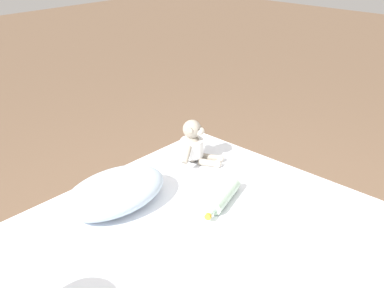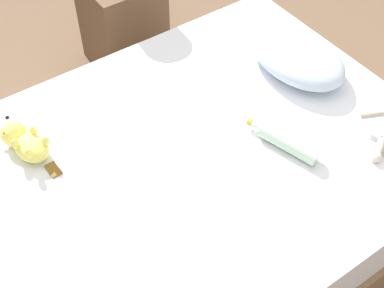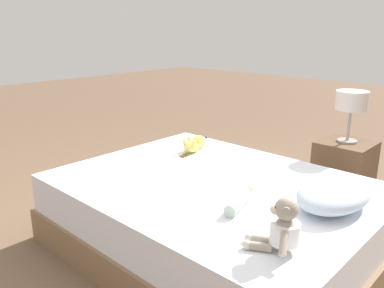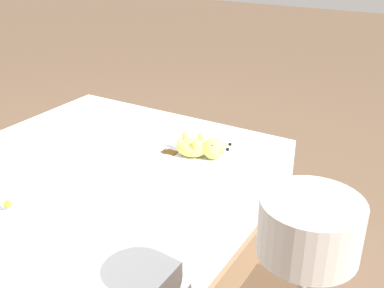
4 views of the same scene
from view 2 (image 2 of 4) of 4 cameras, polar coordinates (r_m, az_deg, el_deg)
The scene contains 6 objects.
ground_plane at distance 2.37m, azimuth 0.00°, elevation -7.97°, with size 16.00×16.00×0.00m, color brown.
bed at distance 2.19m, azimuth 0.00°, elevation -4.79°, with size 1.42×1.87×0.44m.
pillow at distance 2.37m, azimuth 11.02°, elevation 9.33°, with size 0.50×0.33×0.14m.
plush_yellow_creature at distance 2.08m, azimuth -17.46°, elevation 0.25°, with size 0.32×0.16×0.10m.
glass_bottle at distance 2.04m, azimuth 10.18°, elevation 0.11°, with size 0.30×0.13×0.06m.
nightstand at distance 2.98m, azimuth -7.36°, elevation 12.78°, with size 0.36×0.36×0.52m.
Camera 2 is at (1.08, -0.75, 1.97)m, focal length 50.05 mm.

